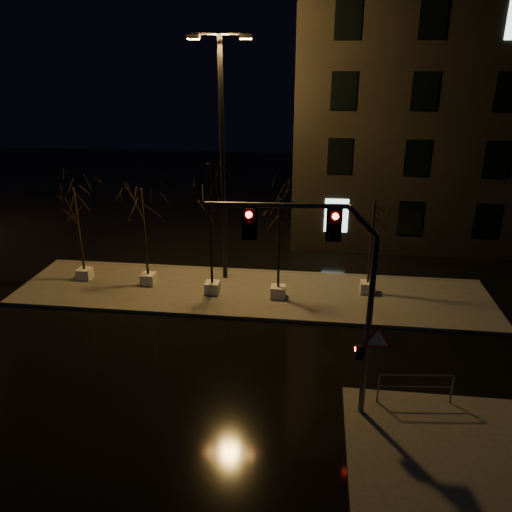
# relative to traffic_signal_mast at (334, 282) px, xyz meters

# --- Properties ---
(ground) EXTENTS (90.00, 90.00, 0.00)m
(ground) POSITION_rel_traffic_signal_mast_xyz_m (-3.44, 2.20, -4.46)
(ground) COLOR black
(ground) RESTS_ON ground
(median) EXTENTS (22.00, 5.00, 0.15)m
(median) POSITION_rel_traffic_signal_mast_xyz_m (-3.44, 8.20, -4.39)
(median) COLOR #4F4C46
(median) RESTS_ON ground
(sidewalk_corner) EXTENTS (7.00, 5.00, 0.15)m
(sidewalk_corner) POSITION_rel_traffic_signal_mast_xyz_m (4.06, -1.30, -4.39)
(sidewalk_corner) COLOR #4F4C46
(sidewalk_corner) RESTS_ON ground
(building) EXTENTS (25.00, 12.00, 15.00)m
(building) POSITION_rel_traffic_signal_mast_xyz_m (10.56, 20.20, 3.04)
(building) COLOR black
(building) RESTS_ON ground
(tree_0) EXTENTS (1.80, 1.80, 4.74)m
(tree_0) POSITION_rel_traffic_signal_mast_xyz_m (-11.77, 8.57, -0.72)
(tree_0) COLOR silver
(tree_0) RESTS_ON median
(tree_1) EXTENTS (1.80, 1.80, 4.85)m
(tree_1) POSITION_rel_traffic_signal_mast_xyz_m (-8.44, 8.34, -0.63)
(tree_1) COLOR silver
(tree_1) RESTS_ON median
(tree_2) EXTENTS (1.80, 1.80, 6.20)m
(tree_2) POSITION_rel_traffic_signal_mast_xyz_m (-5.18, 7.75, 0.39)
(tree_2) COLOR silver
(tree_2) RESTS_ON median
(tree_3) EXTENTS (1.80, 1.80, 4.75)m
(tree_3) POSITION_rel_traffic_signal_mast_xyz_m (-2.12, 7.67, -0.71)
(tree_3) COLOR silver
(tree_3) RESTS_ON median
(tree_4) EXTENTS (1.80, 1.80, 4.58)m
(tree_4) POSITION_rel_traffic_signal_mast_xyz_m (1.95, 8.65, -0.83)
(tree_4) COLOR silver
(tree_4) RESTS_ON median
(traffic_signal_mast) EXTENTS (5.38, 0.42, 6.56)m
(traffic_signal_mast) POSITION_rel_traffic_signal_mast_xyz_m (0.00, 0.00, 0.00)
(traffic_signal_mast) COLOR #525459
(traffic_signal_mast) RESTS_ON sidewalk_corner
(streetlight_main) EXTENTS (2.80, 0.44, 11.20)m
(streetlight_main) POSITION_rel_traffic_signal_mast_xyz_m (-4.92, 9.63, 2.15)
(streetlight_main) COLOR black
(streetlight_main) RESTS_ON median
(guard_rail_a) EXTENTS (2.34, 0.30, 1.02)m
(guard_rail_a) POSITION_rel_traffic_signal_mast_xyz_m (2.75, 0.70, -3.65)
(guard_rail_a) COLOR #525459
(guard_rail_a) RESTS_ON sidewalk_corner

